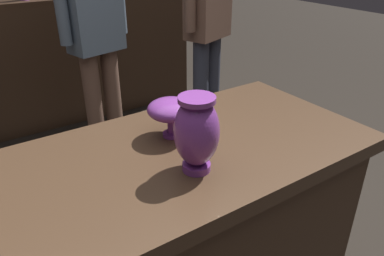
{
  "coord_description": "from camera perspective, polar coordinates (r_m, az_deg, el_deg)",
  "views": [
    {
      "loc": [
        -0.56,
        -0.85,
        1.39
      ],
      "look_at": [
        -0.03,
        -0.06,
        0.9
      ],
      "focal_mm": 34.64,
      "sensor_mm": 36.0,
      "label": 1
    }
  ],
  "objects": [
    {
      "name": "vase_tall_behind",
      "position": [
        1.2,
        -3.28,
        2.75
      ],
      "size": [
        0.15,
        0.15,
        0.13
      ],
      "color": "#7A388E",
      "rests_on": "display_plinth"
    },
    {
      "name": "visitor_center_back",
      "position": [
        2.39,
        -14.74,
        14.72
      ],
      "size": [
        0.46,
        0.25,
        1.54
      ],
      "rotation": [
        0.0,
        0.0,
        3.38
      ],
      "color": "brown",
      "rests_on": "ground_plane"
    },
    {
      "name": "back_display_shelf",
      "position": [
        3.22,
        -22.93,
        9.05
      ],
      "size": [
        2.6,
        0.4,
        0.99
      ],
      "color": "#382619",
      "rests_on": "ground_plane"
    },
    {
      "name": "display_plinth",
      "position": [
        1.41,
        -0.53,
        -16.89
      ],
      "size": [
        1.2,
        0.64,
        0.8
      ],
      "color": "#422D1E",
      "rests_on": "ground_plane"
    },
    {
      "name": "vase_centerpiece",
      "position": [
        1.0,
        0.72,
        -0.62
      ],
      "size": [
        0.13,
        0.13,
        0.22
      ],
      "color": "#7A388E",
      "rests_on": "display_plinth"
    },
    {
      "name": "visitor_near_right",
      "position": [
        2.57,
        2.46,
        16.96
      ],
      "size": [
        0.44,
        0.28,
        1.58
      ],
      "rotation": [
        0.0,
        0.0,
        3.5
      ],
      "color": "#333847",
      "rests_on": "ground_plane"
    }
  ]
}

